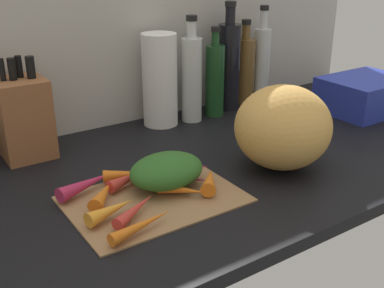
{
  "coord_description": "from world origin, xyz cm",
  "views": [
    {
      "loc": [
        -69.63,
        -91.48,
        51.0
      ],
      "look_at": [
        -12.91,
        -7.06,
        8.77
      ],
      "focal_mm": 44.66,
      "sensor_mm": 36.0,
      "label": 1
    }
  ],
  "objects": [
    {
      "name": "ground_plane",
      "position": [
        0.0,
        0.0,
        -1.5
      ],
      "size": [
        170.0,
        80.0,
        3.0
      ],
      "primitive_type": "cube",
      "color": "black"
    },
    {
      "name": "carrot_6",
      "position": [
        -20.35,
        -14.08,
        2.14
      ],
      "size": [
        9.11,
        9.55,
        2.68
      ],
      "primitive_type": "cone",
      "rotation": [
        0.0,
        1.57,
        -0.83
      ],
      "color": "orange",
      "rests_on": "cutting_board"
    },
    {
      "name": "carrot_9",
      "position": [
        -36.6,
        -0.63,
        2.5
      ],
      "size": [
        14.87,
        7.29,
        3.4
      ],
      "primitive_type": "cone",
      "rotation": [
        0.0,
        1.57,
        0.28
      ],
      "color": "#B2264C",
      "rests_on": "cutting_board"
    },
    {
      "name": "carrot_8",
      "position": [
        -17.96,
        -2.44,
        2.16
      ],
      "size": [
        15.27,
        12.82,
        2.72
      ],
      "primitive_type": "cone",
      "rotation": [
        0.0,
        1.57,
        0.67
      ],
      "color": "orange",
      "rests_on": "cutting_board"
    },
    {
      "name": "carrot_2",
      "position": [
        -16.93,
        -2.57,
        1.99
      ],
      "size": [
        8.9,
        9.5,
        2.37
      ],
      "primitive_type": "cone",
      "rotation": [
        0.0,
        1.57,
        -0.84
      ],
      "color": "#B2264C",
      "rests_on": "cutting_board"
    },
    {
      "name": "carrot_0",
      "position": [
        -25.37,
        -1.69,
        2.18
      ],
      "size": [
        14.05,
        8.75,
        2.76
      ],
      "primitive_type": "cone",
      "rotation": [
        0.0,
        1.57,
        -0.45
      ],
      "color": "orange",
      "rests_on": "cutting_board"
    },
    {
      "name": "dish_rack",
      "position": [
        62.88,
        2.9,
        5.58
      ],
      "size": [
        27.55,
        21.43,
        11.17
      ],
      "primitive_type": "cube",
      "color": "#2838AD",
      "rests_on": "ground_plane"
    },
    {
      "name": "carrot_10",
      "position": [
        -27.58,
        -2.99,
        2.26
      ],
      "size": [
        11.53,
        5.87,
        2.92
      ],
      "primitive_type": "cone",
      "rotation": [
        0.0,
        1.57,
        0.28
      ],
      "color": "red",
      "rests_on": "cutting_board"
    },
    {
      "name": "bottle_2",
      "position": [
        26.6,
        30.05,
        14.89
      ],
      "size": [
        7.37,
        7.37,
        35.2
      ],
      "color": "black",
      "rests_on": "ground_plane"
    },
    {
      "name": "carrot_11",
      "position": [
        -36.86,
        -13.79,
        2.38
      ],
      "size": [
        11.56,
        5.65,
        3.16
      ],
      "primitive_type": "cone",
      "rotation": [
        0.0,
        1.57,
        0.23
      ],
      "color": "orange",
      "rests_on": "cutting_board"
    },
    {
      "name": "cutting_board",
      "position": [
        -25.65,
        -11.26,
        0.4
      ],
      "size": [
        36.76,
        26.11,
        0.8
      ],
      "primitive_type": "cube",
      "color": "#997047",
      "rests_on": "ground_plane"
    },
    {
      "name": "wall_back",
      "position": [
        0.0,
        38.5,
        30.0
      ],
      "size": [
        170.0,
        3.0,
        60.0
      ],
      "primitive_type": "cube",
      "color": "#BCB7AD",
      "rests_on": "ground_plane"
    },
    {
      "name": "carrot_7",
      "position": [
        -32.48,
        -15.79,
        2.11
      ],
      "size": [
        12.66,
        8.9,
        2.62
      ],
      "primitive_type": "cone",
      "rotation": [
        0.0,
        1.57,
        0.53
      ],
      "color": "red",
      "rests_on": "cutting_board"
    },
    {
      "name": "bottle_4",
      "position": [
        42.24,
        31.55,
        13.58
      ],
      "size": [
        5.75,
        5.75,
        32.8
      ],
      "color": "silver",
      "rests_on": "ground_plane"
    },
    {
      "name": "carrot_greens_pile",
      "position": [
        -20.58,
        -8.2,
        4.47
      ],
      "size": [
        17.36,
        13.35,
        7.34
      ],
      "primitive_type": "ellipsoid",
      "color": "#2D6023",
      "rests_on": "cutting_board"
    },
    {
      "name": "carrot_12",
      "position": [
        -17.5,
        -8.36,
        1.82
      ],
      "size": [
        12.61,
        12.58,
        2.05
      ],
      "primitive_type": "cone",
      "rotation": [
        0.0,
        1.57,
        -0.78
      ],
      "color": "#B2264C",
      "rests_on": "cutting_board"
    },
    {
      "name": "paper_towel_roll",
      "position": [
        0.4,
        29.5,
        13.89
      ],
      "size": [
        10.48,
        10.48,
        27.79
      ],
      "primitive_type": "cylinder",
      "color": "white",
      "rests_on": "ground_plane"
    },
    {
      "name": "bottle_3",
      "position": [
        35.01,
        31.99,
        11.8
      ],
      "size": [
        6.88,
        6.88,
        28.7
      ],
      "color": "brown",
      "rests_on": "ground_plane"
    },
    {
      "name": "carrot_4",
      "position": [
        -35.46,
        -6.85,
        2.44
      ],
      "size": [
        9.71,
        10.35,
        3.27
      ],
      "primitive_type": "cone",
      "rotation": [
        0.0,
        1.57,
        0.84
      ],
      "color": "orange",
      "rests_on": "cutting_board"
    },
    {
      "name": "carrot_5",
      "position": [
        -34.17,
        -21.64,
        2.06
      ],
      "size": [
        14.85,
        5.54,
        2.53
      ],
      "primitive_type": "cone",
      "rotation": [
        0.0,
        1.57,
        0.21
      ],
      "color": "orange",
      "rests_on": "cutting_board"
    },
    {
      "name": "knife_block",
      "position": [
        -41.24,
        28.21,
        10.55
      ],
      "size": [
        12.41,
        13.16,
        26.04
      ],
      "color": "brown",
      "rests_on": "ground_plane"
    },
    {
      "name": "carrot_3",
      "position": [
        -12.91,
        -14.14,
        2.51
      ],
      "size": [
        9.19,
        10.12,
        3.42
      ],
      "primitive_type": "cone",
      "rotation": [
        0.0,
        1.57,
        0.88
      ],
      "color": "orange",
      "rests_on": "cutting_board"
    },
    {
      "name": "carrot_1",
      "position": [
        -14.03,
        -5.9,
        2.56
      ],
      "size": [
        11.37,
        7.99,
        3.53
      ],
      "primitive_type": "cone",
      "rotation": [
        0.0,
        1.57,
        -0.46
      ],
      "color": "#B2264C",
      "rests_on": "cutting_board"
    },
    {
      "name": "winter_squash",
      "position": [
        9.31,
        -13.62,
        10.31
      ],
      "size": [
        23.83,
        23.41,
        20.62
      ],
      "primitive_type": "ellipsoid",
      "color": "gold",
      "rests_on": "ground_plane"
    },
    {
      "name": "bottle_1",
      "position": [
        18.75,
        27.11,
        11.93
      ],
      "size": [
        6.02,
        6.02,
        28.42
      ],
      "color": "#19421E",
      "rests_on": "ground_plane"
    },
    {
      "name": "bottle_0",
      "position": [
        9.91,
        27.11,
        13.79
      ],
      "size": [
        6.32,
        6.32,
        32.4
      ],
      "color": "silver",
      "rests_on": "ground_plane"
    }
  ]
}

